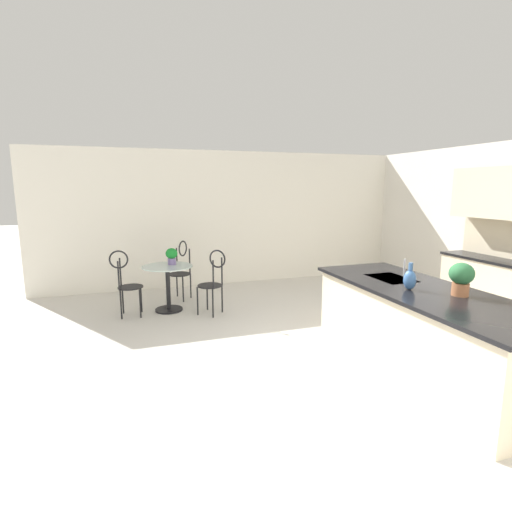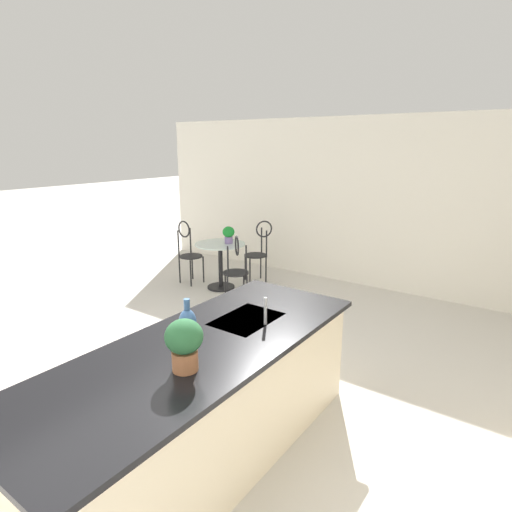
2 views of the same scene
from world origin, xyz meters
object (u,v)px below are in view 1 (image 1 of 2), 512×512
bistro_table (168,284)px  potted_plant_counter_near (461,277)px  chair_toward_desk (126,280)px  chair_by_island (213,279)px  chair_near_window (181,267)px  potted_plant_on_table (172,255)px  vase_on_counter (410,279)px

bistro_table → potted_plant_counter_near: size_ratio=2.41×
bistro_table → chair_toward_desk: size_ratio=0.77×
chair_by_island → potted_plant_counter_near: (2.91, 1.88, 0.54)m
chair_toward_desk → chair_near_window: bearing=127.6°
chair_by_island → potted_plant_on_table: chair_by_island is taller
chair_by_island → potted_plant_on_table: (-0.52, -0.56, 0.32)m
chair_near_window → potted_plant_on_table: 0.66m
bistro_table → chair_by_island: chair_by_island is taller
chair_by_island → potted_plant_on_table: bearing=-133.1°
chair_by_island → chair_toward_desk: size_ratio=1.00×
chair_toward_desk → bistro_table: bearing=96.4°
chair_near_window → chair_toward_desk: same height
chair_by_island → vase_on_counter: size_ratio=3.62×
chair_near_window → chair_by_island: 1.12m
chair_near_window → potted_plant_on_table: size_ratio=3.88×
chair_by_island → chair_toward_desk: (-0.34, -1.28, 0.00)m
bistro_table → vase_on_counter: bearing=36.7°
bistro_table → potted_plant_on_table: (-0.11, 0.09, 0.45)m
potted_plant_counter_near → vase_on_counter: (-0.35, -0.32, -0.08)m
bistro_table → chair_by_island: (0.41, 0.65, 0.13)m
vase_on_counter → chair_toward_desk: bearing=-135.5°
chair_toward_desk → potted_plant_on_table: bearing=104.2°
bistro_table → vase_on_counter: (2.97, 2.21, 0.58)m
chair_near_window → chair_by_island: size_ratio=1.00×
chair_by_island → chair_toward_desk: same height
vase_on_counter → potted_plant_counter_near: bearing=42.3°
bistro_table → chair_toward_desk: chair_toward_desk is taller
chair_near_window → chair_toward_desk: 1.18m
chair_toward_desk → vase_on_counter: (2.90, 2.85, 0.46)m
vase_on_counter → chair_by_island: bearing=-148.5°
potted_plant_on_table → chair_toward_desk: bearing=-75.8°
potted_plant_counter_near → chair_near_window: bearing=-150.6°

